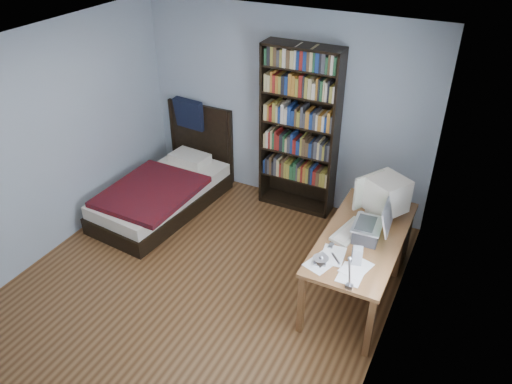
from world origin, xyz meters
TOP-DOWN VIEW (x-y plane):
  - room at (0.03, -0.00)m, footprint 4.20×4.24m
  - desk at (1.51, 1.13)m, footprint 0.75×1.64m
  - crt_monitor at (1.57, 1.12)m, footprint 0.54×0.49m
  - laptop at (1.56, 0.64)m, footprint 0.37×0.37m
  - desk_lamp at (1.49, -0.47)m, footprint 0.23×0.51m
  - keyboard at (1.37, 0.66)m, footprint 0.29×0.51m
  - speaker at (1.57, 0.24)m, footprint 0.11×0.11m
  - soda_can at (1.41, 0.90)m, footprint 0.06×0.06m
  - mouse at (1.51, 0.97)m, footprint 0.06×0.11m
  - phone_silver at (1.28, 0.37)m, footprint 0.05×0.09m
  - phone_grey at (1.24, 0.19)m, footprint 0.08×0.10m
  - external_drive at (1.26, 0.11)m, footprint 0.14×0.14m
  - bookshelf at (0.29, 1.94)m, footprint 0.96×0.30m
  - bed at (-1.23, 1.14)m, footprint 1.11×2.06m

SIDE VIEW (x-z plane):
  - bed at x=-1.23m, z-range -0.32..0.84m
  - desk at x=1.51m, z-range 0.05..0.78m
  - phone_silver at x=1.28m, z-range 0.73..0.75m
  - phone_grey at x=1.24m, z-range 0.73..0.75m
  - external_drive at x=1.26m, z-range 0.73..0.75m
  - keyboard at x=1.37m, z-range 0.72..0.77m
  - mouse at x=1.51m, z-range 0.73..0.77m
  - soda_can at x=1.41m, z-range 0.73..0.84m
  - speaker at x=1.57m, z-range 0.73..0.90m
  - laptop at x=1.56m, z-range 0.63..1.06m
  - crt_monitor at x=1.57m, z-range 0.76..1.20m
  - bookshelf at x=0.29m, z-range 0.01..2.14m
  - desk_lamp at x=1.49m, z-range 0.91..1.52m
  - room at x=0.03m, z-range 0.00..2.50m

